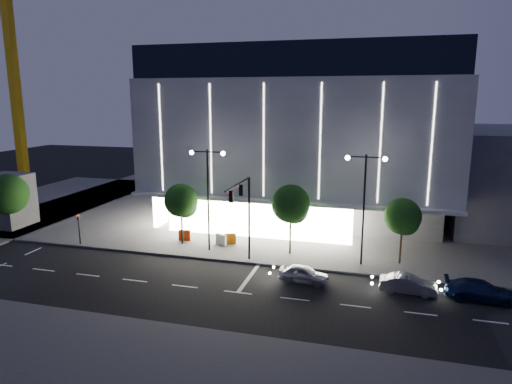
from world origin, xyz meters
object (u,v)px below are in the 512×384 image
Objects in this scene: car_second at (408,284)px; ped_signal_far at (79,226)px; tree_mid at (291,206)px; tower_crane at (17,47)px; street_lamp_west at (208,185)px; street_lamp_east at (364,193)px; tree_right at (403,219)px; tree_left at (181,202)px; barrier_c at (230,239)px; car_lead at (304,274)px; barrier_a at (185,235)px; traffic_mast at (244,206)px; car_third at (481,291)px; barrier_d at (221,239)px.

ped_signal_far is at bearing 86.69° from car_second.
tower_crane is at bearing 154.98° from tree_mid.
street_lamp_west and street_lamp_east have the same top height.
car_second is at bearing -86.38° from tree_right.
tree_left is 5.49m from barrier_c.
car_lead is 13.90m from barrier_a.
traffic_mast is 1.15× the size of tree_mid.
car_third is (23.96, -5.38, -3.36)m from tree_left.
ped_signal_far is 0.52× the size of tree_left.
car_lead is at bearing -19.94° from traffic_mast.
tower_crane is 6.94× the size of car_third.
tower_crane reaches higher than ped_signal_far.
street_lamp_east is 1.46× the size of tree_mid.
traffic_mast is at bearing -163.52° from street_lamp_east.
barrier_d is (-12.49, 1.67, -5.31)m from street_lamp_east.
tree_left is 4.90m from barrier_d.
traffic_mast is 9.61m from barrier_a.
barrier_c and barrier_d have the same top height.
tower_crane is at bearing 156.63° from street_lamp_east.
tree_left reaches higher than tree_right.
tree_mid is 1.33× the size of car_third.
barrier_c is at bearing 120.42° from traffic_mast.
tower_crane reaches higher than barrier_a.
barrier_c is at bearing -26.99° from tower_crane.
tower_crane is 47.79m from barrier_d.
car_third is 4.19× the size of barrier_d.
ped_signal_far is 19.35m from tree_mid.
tree_mid is at bearing 27.15° from car_lead.
ped_signal_far reaches higher than barrier_c.
car_second is 20.60m from barrier_a.
ped_signal_far is 0.65× the size of car_third.
tree_left is 1.49× the size of car_second.
barrier_d is at bearing 71.52° from car_second.
barrier_d is (-3.49, 4.33, -4.38)m from traffic_mast.
tower_crane is (-37.92, 22.00, 14.55)m from street_lamp_west.
tree_mid is (19.03, 2.52, 2.45)m from ped_signal_far.
car_lead is (5.10, -1.85, -4.40)m from traffic_mast.
traffic_mast reaches higher than tree_mid.
barrier_c is (1.23, 2.06, -5.31)m from street_lamp_west.
traffic_mast is 13.25m from car_second.
ped_signal_far is 0.49× the size of tree_mid.
barrier_c is at bearing 13.91° from tree_left.
tree_mid is 7.52m from barrier_d.
ped_signal_far is 2.73× the size of barrier_d.
car_second is at bearing -15.81° from tree_left.
car_third is 25.00m from barrier_a.
street_lamp_east is 13.08m from barrier_c.
tower_crane is at bearing 137.80° from ped_signal_far.
traffic_mast is at bearing -129.42° from tree_mid.
barrier_d is (-6.52, 0.65, -3.68)m from tree_mid.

